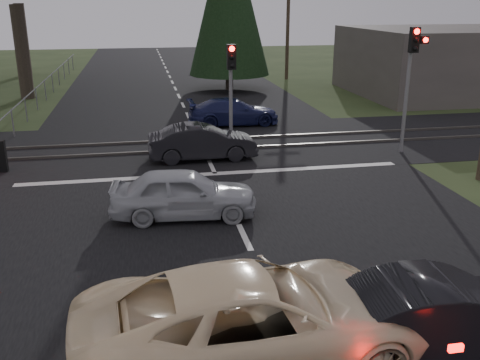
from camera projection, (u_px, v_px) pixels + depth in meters
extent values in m
plane|color=#293819|center=(274.00, 300.00, 10.53)|extent=(120.00, 120.00, 0.00)
cube|color=black|center=(208.00, 159.00, 19.84)|extent=(14.00, 100.00, 0.01)
cube|color=black|center=(202.00, 145.00, 21.71)|extent=(120.00, 8.00, 0.01)
cube|color=silver|center=(215.00, 174.00, 18.16)|extent=(13.00, 0.35, 0.00)
cube|color=#59544C|center=(204.00, 150.00, 20.95)|extent=(120.00, 0.12, 0.10)
cube|color=#59544C|center=(200.00, 140.00, 22.44)|extent=(120.00, 0.12, 0.10)
cube|color=black|center=(1.00, 156.00, 18.23)|extent=(0.35, 0.25, 1.10)
cylinder|color=slate|center=(405.00, 104.00, 20.18)|extent=(0.14, 0.14, 3.80)
cube|color=black|center=(414.00, 40.00, 19.26)|extent=(0.32, 0.24, 0.90)
sphere|color=#FF0C07|center=(417.00, 31.00, 19.04)|extent=(0.20, 0.20, 0.20)
sphere|color=black|center=(416.00, 40.00, 19.14)|extent=(0.18, 0.18, 0.18)
sphere|color=black|center=(415.00, 49.00, 19.24)|extent=(0.18, 0.18, 0.18)
cube|color=black|center=(424.00, 40.00, 19.33)|extent=(0.28, 0.22, 0.28)
sphere|color=#FF0C07|center=(426.00, 40.00, 19.22)|extent=(0.18, 0.18, 0.18)
cylinder|color=slate|center=(231.00, 112.00, 20.25)|extent=(0.14, 0.14, 3.20)
cube|color=black|center=(231.00, 57.00, 19.43)|extent=(0.32, 0.24, 0.90)
sphere|color=#FF0C07|center=(232.00, 49.00, 19.21)|extent=(0.20, 0.20, 0.20)
sphere|color=black|center=(232.00, 57.00, 19.31)|extent=(0.18, 0.18, 0.18)
sphere|color=black|center=(232.00, 66.00, 19.41)|extent=(0.18, 0.18, 0.18)
cylinder|color=#4C3D2D|center=(288.00, 16.00, 38.52)|extent=(0.26, 0.26, 9.00)
cylinder|color=#4C3D2D|center=(230.00, 10.00, 61.80)|extent=(0.26, 0.26, 9.00)
cylinder|color=#473D33|center=(22.00, 52.00, 31.37)|extent=(0.80, 0.80, 5.40)
cylinder|color=#473D33|center=(23.00, 40.00, 41.27)|extent=(0.80, 0.80, 5.40)
cylinder|color=#473D33|center=(229.00, 74.00, 35.04)|extent=(0.50, 0.50, 2.00)
cube|color=#59514C|center=(467.00, 61.00, 33.54)|extent=(14.00, 10.00, 4.00)
imported|color=#FBE2B4|center=(254.00, 318.00, 8.53)|extent=(5.88, 3.06, 1.58)
imported|color=black|center=(445.00, 314.00, 8.86)|extent=(4.10, 1.65, 1.33)
imported|color=#A9ADB1|center=(184.00, 193.00, 14.39)|extent=(4.05, 1.94, 1.34)
imported|color=#1A1F4E|center=(233.00, 112.00, 25.17)|extent=(4.29, 1.78, 1.24)
imported|color=black|center=(202.00, 142.00, 19.64)|extent=(3.97, 1.44, 1.30)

